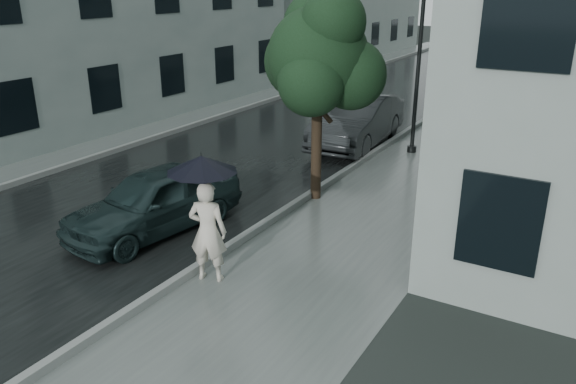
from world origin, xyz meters
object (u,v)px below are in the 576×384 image
Objects in this scene: lamp_post at (415,54)px; pedestrian at (208,232)px; street_tree at (320,56)px; car_near at (155,200)px; car_far at (357,120)px.

pedestrian is at bearing -78.83° from lamp_post.
car_near is (-2.02, -3.50, -2.71)m from street_tree.
street_tree reaches higher than car_near.
pedestrian is 0.46× the size of car_near.
pedestrian reaches higher than car_far.
pedestrian is 5.21m from street_tree.
street_tree is 0.94× the size of lamp_post.
pedestrian is at bearing -86.87° from street_tree.
pedestrian is at bearing -16.60° from car_near.
car_near is at bearing -44.26° from pedestrian.
lamp_post is (0.35, 9.48, 2.03)m from pedestrian.
car_far is (-1.32, 9.36, -0.13)m from pedestrian.
lamp_post reaches higher than car_far.
lamp_post is 2.73m from car_far.
car_near is (-2.27, 1.08, -0.24)m from pedestrian.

